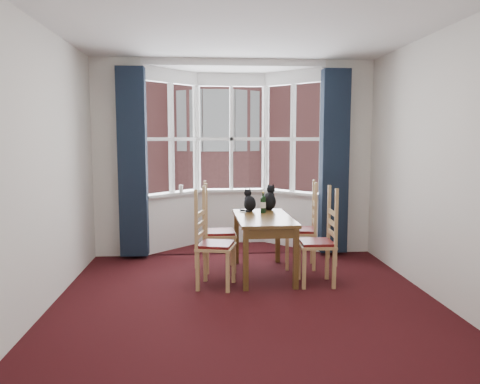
{
  "coord_description": "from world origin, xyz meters",
  "views": [
    {
      "loc": [
        -0.42,
        -4.49,
        1.7
      ],
      "look_at": [
        -0.01,
        1.05,
        1.05
      ],
      "focal_mm": 35.0,
      "sensor_mm": 36.0,
      "label": 1
    }
  ],
  "objects": [
    {
      "name": "dining_table",
      "position": [
        0.29,
        1.12,
        0.63
      ],
      "size": [
        0.7,
        1.26,
        0.74
      ],
      "color": "brown",
      "rests_on": "floor"
    },
    {
      "name": "curtain_right",
      "position": [
        1.42,
        2.07,
        1.35
      ],
      "size": [
        0.38,
        0.22,
        2.6
      ],
      "primitive_type": "cube",
      "color": "#162031",
      "rests_on": "floor"
    },
    {
      "name": "chair_left_near",
      "position": [
        -0.39,
        0.73,
        0.47
      ],
      "size": [
        0.49,
        0.5,
        0.92
      ],
      "color": "tan",
      "rests_on": "floor"
    },
    {
      "name": "wall_back_pier_right",
      "position": [
        1.65,
        2.25,
        1.4
      ],
      "size": [
        0.7,
        0.12,
        2.8
      ],
      "primitive_type": "cube",
      "color": "silver",
      "rests_on": "floor"
    },
    {
      "name": "candle_tall",
      "position": [
        -0.79,
        2.6,
        0.93
      ],
      "size": [
        0.06,
        0.06,
        0.11
      ],
      "primitive_type": "cylinder",
      "color": "white",
      "rests_on": "bay_window"
    },
    {
      "name": "wall_near",
      "position": [
        0.0,
        -2.25,
        1.4
      ],
      "size": [
        4.0,
        0.0,
        4.0
      ],
      "primitive_type": "plane",
      "rotation": [
        -1.57,
        0.0,
        0.0
      ],
      "color": "silver",
      "rests_on": "floor"
    },
    {
      "name": "wall_back_pier_left",
      "position": [
        -1.65,
        2.25,
        1.4
      ],
      "size": [
        0.7,
        0.12,
        2.8
      ],
      "primitive_type": "cube",
      "color": "silver",
      "rests_on": "floor"
    },
    {
      "name": "street",
      "position": [
        0.0,
        32.25,
        -6.0
      ],
      "size": [
        80.0,
        80.0,
        0.0
      ],
      "primitive_type": "plane",
      "color": "#333335",
      "rests_on": "ground"
    },
    {
      "name": "tenement_building",
      "position": [
        0.0,
        14.01,
        1.6
      ],
      "size": [
        18.4,
        7.8,
        15.2
      ],
      "color": "#97514E",
      "rests_on": "street"
    },
    {
      "name": "chair_left_far",
      "position": [
        -0.33,
        1.4,
        0.47
      ],
      "size": [
        0.41,
        0.43,
        0.92
      ],
      "color": "tan",
      "rests_on": "floor"
    },
    {
      "name": "wine_bottle",
      "position": [
        0.32,
        1.4,
        0.86
      ],
      "size": [
        0.07,
        0.07,
        0.27
      ],
      "color": "black",
      "rests_on": "dining_table"
    },
    {
      "name": "cat_left",
      "position": [
        0.16,
        1.56,
        0.85
      ],
      "size": [
        0.21,
        0.25,
        0.31
      ],
      "color": "black",
      "rests_on": "dining_table"
    },
    {
      "name": "wall_right",
      "position": [
        2.0,
        0.0,
        1.4
      ],
      "size": [
        0.0,
        4.5,
        4.5
      ],
      "primitive_type": "plane",
      "rotation": [
        1.57,
        0.0,
        -1.57
      ],
      "color": "silver",
      "rests_on": "floor"
    },
    {
      "name": "floor",
      "position": [
        0.0,
        0.0,
        0.0
      ],
      "size": [
        4.5,
        4.5,
        0.0
      ],
      "primitive_type": "plane",
      "color": "black",
      "rests_on": "ground"
    },
    {
      "name": "cat_right",
      "position": [
        0.43,
        1.65,
        0.87
      ],
      "size": [
        0.26,
        0.3,
        0.35
      ],
      "color": "black",
      "rests_on": "dining_table"
    },
    {
      "name": "wall_left",
      "position": [
        -2.0,
        0.0,
        1.4
      ],
      "size": [
        0.0,
        4.5,
        4.5
      ],
      "primitive_type": "plane",
      "rotation": [
        1.57,
        0.0,
        1.57
      ],
      "color": "silver",
      "rests_on": "floor"
    },
    {
      "name": "ceiling",
      "position": [
        0.0,
        0.0,
        2.8
      ],
      "size": [
        4.5,
        4.5,
        0.0
      ],
      "primitive_type": "plane",
      "rotation": [
        3.14,
        0.0,
        0.0
      ],
      "color": "white",
      "rests_on": "floor"
    },
    {
      "name": "chair_right_near",
      "position": [
        0.95,
        0.72,
        0.47
      ],
      "size": [
        0.42,
        0.44,
        0.92
      ],
      "color": "tan",
      "rests_on": "floor"
    },
    {
      "name": "curtain_left",
      "position": [
        -1.42,
        2.07,
        1.35
      ],
      "size": [
        0.38,
        0.22,
        2.6
      ],
      "primitive_type": "cube",
      "color": "#162031",
      "rests_on": "floor"
    },
    {
      "name": "bay_window",
      "position": [
        0.0,
        2.75,
        1.4
      ],
      "size": [
        2.76,
        0.94,
        2.8
      ],
      "color": "white",
      "rests_on": "floor"
    },
    {
      "name": "chair_right_far",
      "position": [
        0.91,
        1.44,
        0.47
      ],
      "size": [
        0.46,
        0.48,
        0.92
      ],
      "color": "tan",
      "rests_on": "floor"
    }
  ]
}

